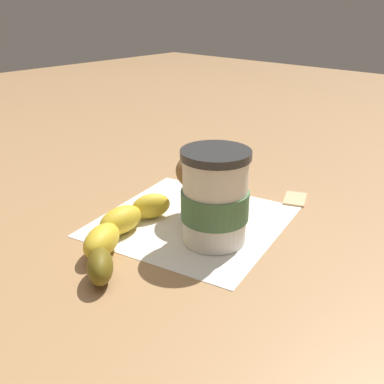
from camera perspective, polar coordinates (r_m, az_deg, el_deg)
ground_plane at (r=0.63m, az=-0.00°, el=-3.75°), size 3.00×3.00×0.00m
paper_napkin at (r=0.63m, az=-0.00°, el=-3.69°), size 0.29×0.29×0.00m
coffee_cup at (r=0.56m, az=2.93°, el=-0.80°), size 0.09×0.09×0.12m
muffin at (r=0.63m, az=2.15°, el=1.42°), size 0.09×0.09×0.10m
banana at (r=0.58m, az=-9.30°, el=-4.90°), size 0.13×0.20×0.04m
sugar_packet at (r=0.72m, az=12.97°, el=-0.74°), size 0.05×0.06×0.01m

